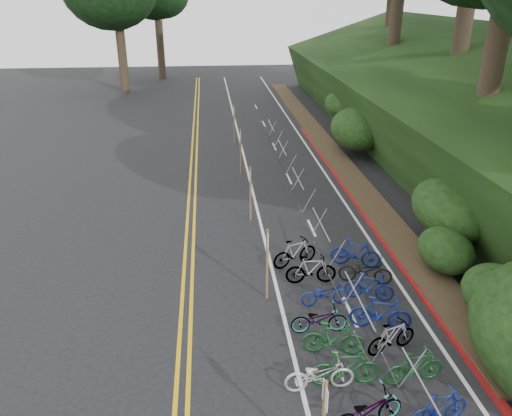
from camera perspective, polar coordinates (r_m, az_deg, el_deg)
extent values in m
cube|color=gold|center=(20.80, -7.95, -2.89)|extent=(0.12, 80.00, 0.01)
cube|color=gold|center=(20.78, -7.12, -2.86)|extent=(0.12, 80.00, 0.01)
cube|color=silver|center=(20.88, 0.72, -2.54)|extent=(0.12, 80.00, 0.01)
cube|color=silver|center=(21.70, 11.82, -2.01)|extent=(0.12, 80.00, 0.01)
cube|color=silver|center=(16.17, 10.69, -11.55)|extent=(0.10, 1.60, 0.01)
cube|color=silver|center=(21.19, 6.38, -2.28)|extent=(0.10, 1.60, 0.01)
cube|color=silver|center=(26.62, 3.81, 3.34)|extent=(0.10, 1.60, 0.01)
cube|color=silver|center=(32.25, 2.11, 7.03)|extent=(0.10, 1.60, 0.01)
cube|color=silver|center=(37.99, 0.90, 9.61)|extent=(0.10, 1.60, 0.01)
cube|color=silver|center=(43.80, 0.00, 11.51)|extent=(0.10, 1.60, 0.01)
cube|color=maroon|center=(23.56, 11.61, 0.24)|extent=(0.25, 28.00, 0.10)
cube|color=black|center=(34.52, 19.93, 11.56)|extent=(12.32, 44.00, 9.11)
cube|color=#382819|center=(32.82, 7.88, 7.26)|extent=(1.40, 44.00, 0.16)
ellipsoid|color=#284C19|center=(16.45, 25.97, -8.84)|extent=(2.00, 2.80, 1.60)
ellipsoid|color=#284C19|center=(20.43, 21.30, -0.09)|extent=(2.60, 3.64, 2.08)
ellipsoid|color=#284C19|center=(25.88, 18.19, 6.24)|extent=(2.20, 3.08, 1.76)
ellipsoid|color=#284C19|center=(30.93, 11.42, 8.85)|extent=(3.00, 4.20, 2.40)
ellipsoid|color=#284C19|center=(36.69, 9.86, 11.53)|extent=(2.40, 3.36, 1.92)
ellipsoid|color=#284C19|center=(40.70, 10.29, 13.66)|extent=(2.80, 3.92, 2.24)
ellipsoid|color=#284C19|center=(18.66, 20.86, -4.50)|extent=(1.80, 2.52, 1.44)
ellipsoid|color=#284C19|center=(29.59, 16.81, 9.73)|extent=(3.20, 4.48, 2.56)
cylinder|color=#2D2319|center=(24.07, 25.48, 14.67)|extent=(0.91, 0.91, 7.74)
cylinder|color=#2D2319|center=(32.16, 22.68, 19.06)|extent=(0.97, 0.97, 8.77)
cylinder|color=#2D2319|center=(39.16, 15.55, 18.74)|extent=(0.89, 0.89, 7.22)
cylinder|color=#2D2319|center=(47.46, 15.24, 20.97)|extent=(0.94, 0.94, 8.25)
cylinder|color=#2D2319|center=(51.56, -15.02, 16.36)|extent=(0.86, 0.86, 6.70)
cylinder|color=#2D2319|center=(59.14, -10.84, 17.31)|extent=(0.83, 0.83, 6.19)
cylinder|color=gray|center=(12.10, 19.17, -19.56)|extent=(0.05, 3.12, 0.05)
cylinder|color=gray|center=(13.37, 15.10, -17.50)|extent=(0.60, 0.04, 1.17)
cylinder|color=gray|center=(13.56, 17.43, -17.16)|extent=(0.60, 0.04, 1.17)
cylinder|color=gray|center=(14.72, 11.70, -10.14)|extent=(0.05, 3.00, 0.05)
cylinder|color=gray|center=(13.91, 12.03, -15.37)|extent=(0.58, 0.04, 1.13)
cylinder|color=gray|center=(14.08, 14.29, -15.09)|extent=(0.58, 0.04, 1.13)
cylinder|color=gray|center=(16.08, 9.14, -9.19)|extent=(0.58, 0.04, 1.13)
cylinder|color=gray|center=(16.22, 11.08, -9.03)|extent=(0.58, 0.04, 1.13)
cylinder|color=gray|center=(18.92, 7.44, -1.80)|extent=(0.05, 3.00, 0.05)
cylinder|color=gray|center=(17.91, 7.43, -5.42)|extent=(0.58, 0.04, 1.13)
cylinder|color=gray|center=(18.04, 9.18, -5.31)|extent=(0.58, 0.04, 1.13)
cylinder|color=gray|center=(20.34, 5.74, -1.62)|extent=(0.58, 0.04, 1.13)
cylinder|color=gray|center=(20.45, 7.28, -1.55)|extent=(0.58, 0.04, 1.13)
cylinder|color=gray|center=(23.43, 4.80, 3.43)|extent=(0.05, 3.00, 0.05)
cylinder|color=gray|center=(22.31, 4.67, 0.78)|extent=(0.58, 0.04, 1.13)
cylinder|color=gray|center=(22.42, 6.08, 0.83)|extent=(0.58, 0.04, 1.13)
cylinder|color=gray|center=(24.88, 3.56, 3.28)|extent=(0.58, 0.04, 1.13)
cylinder|color=gray|center=(24.97, 4.83, 3.32)|extent=(0.58, 0.04, 1.13)
cylinder|color=gray|center=(28.11, 3.02, 6.94)|extent=(0.05, 3.00, 0.05)
cylinder|color=gray|center=(26.93, 2.84, 4.90)|extent=(0.58, 0.04, 1.13)
cylinder|color=gray|center=(27.01, 4.02, 4.93)|extent=(0.58, 0.04, 1.13)
cylinder|color=gray|center=(29.57, 2.06, 6.64)|extent=(0.58, 0.04, 1.13)
cylinder|color=gray|center=(29.64, 3.14, 6.66)|extent=(0.58, 0.04, 1.13)
cylinder|color=gray|center=(32.88, 1.73, 9.44)|extent=(0.05, 3.00, 0.05)
cylinder|color=gray|center=(31.66, 1.53, 7.80)|extent=(0.58, 0.04, 1.13)
cylinder|color=gray|center=(31.73, 2.54, 7.82)|extent=(0.58, 0.04, 1.13)
cylinder|color=gray|center=(34.34, 0.95, 9.07)|extent=(0.58, 0.04, 1.13)
cylinder|color=gray|center=(34.41, 1.89, 9.09)|extent=(0.58, 0.04, 1.13)
cube|color=silver|center=(10.36, 7.91, -20.43)|extent=(0.02, 0.40, 0.50)
cylinder|color=brown|center=(15.87, 1.29, -6.50)|extent=(0.08, 0.08, 2.50)
cube|color=silver|center=(15.43, 1.32, -3.61)|extent=(0.02, 0.40, 0.50)
cylinder|color=brown|center=(21.24, -0.63, 1.62)|extent=(0.08, 0.08, 2.50)
cube|color=silver|center=(20.92, -0.64, 3.90)|extent=(0.02, 0.40, 0.50)
cylinder|color=brown|center=(26.88, -1.76, 6.40)|extent=(0.08, 0.08, 2.50)
cube|color=silver|center=(26.63, -1.79, 8.25)|extent=(0.02, 0.40, 0.50)
cylinder|color=brown|center=(32.65, -2.51, 9.50)|extent=(0.08, 0.08, 2.50)
cube|color=silver|center=(32.44, -2.54, 11.04)|extent=(0.02, 0.40, 0.50)
imported|color=beige|center=(13.14, 7.27, -18.34)|extent=(0.68, 1.80, 0.93)
imported|color=slate|center=(12.44, 12.63, -21.68)|extent=(1.12, 1.94, 0.97)
imported|color=navy|center=(12.96, 20.25, -20.66)|extent=(0.77, 1.60, 0.93)
imported|color=#144C1E|center=(13.30, 10.19, -17.52)|extent=(0.56, 1.82, 1.09)
imported|color=#144C1E|center=(13.81, 17.68, -16.92)|extent=(0.66, 1.66, 0.97)
imported|color=#144C1E|center=(14.20, 8.84, -14.48)|extent=(0.78, 1.77, 1.03)
imported|color=slate|center=(14.63, 15.27, -14.02)|extent=(0.94, 1.64, 0.95)
imported|color=slate|center=(14.96, 7.23, -12.49)|extent=(0.60, 1.67, 0.87)
imported|color=navy|center=(15.35, 14.08, -11.57)|extent=(0.97, 1.87, 1.08)
imported|color=navy|center=(16.15, 7.93, -9.63)|extent=(0.67, 1.62, 0.83)
imported|color=navy|center=(16.63, 12.83, -8.74)|extent=(0.94, 1.64, 0.95)
imported|color=slate|center=(17.13, 6.31, -7.01)|extent=(0.54, 1.75, 1.05)
imported|color=black|center=(17.48, 12.40, -6.97)|extent=(1.12, 1.91, 0.95)
imported|color=slate|center=(18.10, 4.47, -5.09)|extent=(1.13, 1.84, 1.07)
imported|color=navy|center=(18.39, 11.33, -5.03)|extent=(1.09, 1.84, 1.07)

